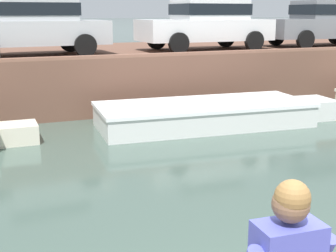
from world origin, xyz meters
TOP-DOWN VIEW (x-y plane):
  - ground_plane at (0.00, 4.71)m, footprint 400.00×400.00m
  - far_quay_wall at (0.00, 12.41)m, footprint 60.00×6.00m
  - far_wall_coping at (0.00, 9.53)m, footprint 60.00×0.24m
  - boat_moored_central_white at (2.98, 7.64)m, footprint 6.29×2.42m
  - car_left_inner_silver at (-0.86, 10.96)m, footprint 4.18×2.09m
  - car_centre_white at (4.39, 10.95)m, footprint 4.11×1.97m
  - car_right_inner_grey at (8.96, 10.95)m, footprint 4.26×1.97m

SIDE VIEW (x-z plane):
  - ground_plane at x=0.00m, z-range 0.00..0.00m
  - boat_moored_central_white at x=2.98m, z-range 0.00..0.58m
  - far_quay_wall at x=0.00m, z-range 0.00..1.56m
  - far_wall_coping at x=0.00m, z-range 1.56..1.64m
  - car_right_inner_grey at x=8.96m, z-range 1.64..3.18m
  - car_centre_white at x=4.39m, z-range 1.64..3.18m
  - car_left_inner_silver at x=-0.86m, z-range 1.64..3.18m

